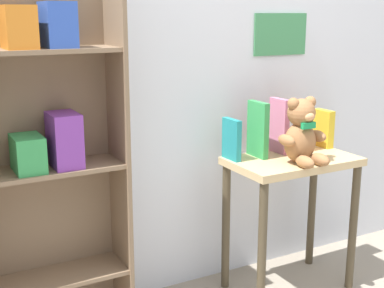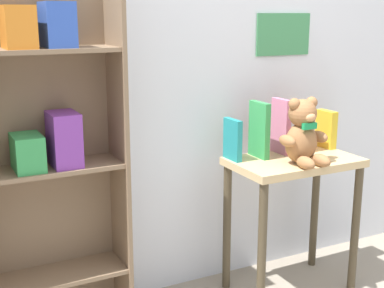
{
  "view_description": "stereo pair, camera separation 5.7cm",
  "coord_description": "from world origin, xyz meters",
  "px_view_note": "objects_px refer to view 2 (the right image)",
  "views": [
    {
      "loc": [
        -1.4,
        -0.73,
        1.35
      ],
      "look_at": [
        -0.33,
        1.26,
        0.79
      ],
      "focal_mm": 50.0,
      "sensor_mm": 36.0,
      "label": 1
    },
    {
      "loc": [
        -1.35,
        -0.75,
        1.35
      ],
      "look_at": [
        -0.33,
        1.26,
        0.79
      ],
      "focal_mm": 50.0,
      "sensor_mm": 36.0,
      "label": 2
    }
  ],
  "objects_px": {
    "book_standing_pink": "(281,126)",
    "book_standing_yellow": "(326,129)",
    "book_standing_red": "(305,128)",
    "book_standing_green": "(259,130)",
    "bookshelf_side": "(44,146)",
    "display_table": "(293,185)",
    "book_standing_teal": "(233,140)",
    "teddy_bear": "(303,134)"
  },
  "relations": [
    {
      "from": "book_standing_green",
      "to": "book_standing_yellow",
      "type": "distance_m",
      "value": 0.41
    },
    {
      "from": "teddy_bear",
      "to": "book_standing_pink",
      "type": "bearing_deg",
      "value": 83.56
    },
    {
      "from": "teddy_bear",
      "to": "book_standing_teal",
      "type": "bearing_deg",
      "value": 141.65
    },
    {
      "from": "display_table",
      "to": "book_standing_teal",
      "type": "xyz_separation_m",
      "value": [
        -0.27,
        0.11,
        0.23
      ]
    },
    {
      "from": "display_table",
      "to": "book_standing_green",
      "type": "relative_size",
      "value": 2.55
    },
    {
      "from": "bookshelf_side",
      "to": "book_standing_yellow",
      "type": "relative_size",
      "value": 7.71
    },
    {
      "from": "book_standing_red",
      "to": "book_standing_yellow",
      "type": "bearing_deg",
      "value": 1.84
    },
    {
      "from": "display_table",
      "to": "book_standing_teal",
      "type": "relative_size",
      "value": 3.5
    },
    {
      "from": "book_standing_yellow",
      "to": "bookshelf_side",
      "type": "bearing_deg",
      "value": 174.78
    },
    {
      "from": "book_standing_red",
      "to": "book_standing_green",
      "type": "bearing_deg",
      "value": -177.7
    },
    {
      "from": "book_standing_pink",
      "to": "book_standing_yellow",
      "type": "height_order",
      "value": "book_standing_pink"
    },
    {
      "from": "display_table",
      "to": "book_standing_red",
      "type": "xyz_separation_m",
      "value": [
        0.14,
        0.1,
        0.25
      ]
    },
    {
      "from": "book_standing_pink",
      "to": "bookshelf_side",
      "type": "bearing_deg",
      "value": 175.45
    },
    {
      "from": "bookshelf_side",
      "to": "book_standing_teal",
      "type": "xyz_separation_m",
      "value": [
        0.85,
        -0.07,
        -0.05
      ]
    },
    {
      "from": "book_standing_teal",
      "to": "book_standing_yellow",
      "type": "distance_m",
      "value": 0.55
    },
    {
      "from": "bookshelf_side",
      "to": "book_standing_green",
      "type": "relative_size",
      "value": 5.55
    },
    {
      "from": "bookshelf_side",
      "to": "teddy_bear",
      "type": "xyz_separation_m",
      "value": [
        1.1,
        -0.27,
        -0.01
      ]
    },
    {
      "from": "bookshelf_side",
      "to": "book_standing_pink",
      "type": "relative_size",
      "value": 5.5
    },
    {
      "from": "book_standing_red",
      "to": "book_standing_yellow",
      "type": "distance_m",
      "value": 0.14
    },
    {
      "from": "book_standing_green",
      "to": "book_standing_red",
      "type": "relative_size",
      "value": 1.17
    },
    {
      "from": "teddy_bear",
      "to": "book_standing_pink",
      "type": "height_order",
      "value": "teddy_bear"
    },
    {
      "from": "book_standing_teal",
      "to": "book_standing_yellow",
      "type": "relative_size",
      "value": 1.01
    },
    {
      "from": "book_standing_red",
      "to": "teddy_bear",
      "type": "bearing_deg",
      "value": -128.89
    },
    {
      "from": "book_standing_teal",
      "to": "book_standing_yellow",
      "type": "height_order",
      "value": "book_standing_teal"
    },
    {
      "from": "bookshelf_side",
      "to": "book_standing_pink",
      "type": "xyz_separation_m",
      "value": [
        1.12,
        -0.07,
        -0.01
      ]
    },
    {
      "from": "display_table",
      "to": "book_standing_yellow",
      "type": "xyz_separation_m",
      "value": [
        0.27,
        0.1,
        0.23
      ]
    },
    {
      "from": "bookshelf_side",
      "to": "book_standing_yellow",
      "type": "xyz_separation_m",
      "value": [
        1.4,
        -0.08,
        -0.05
      ]
    },
    {
      "from": "display_table",
      "to": "book_standing_green",
      "type": "xyz_separation_m",
      "value": [
        -0.14,
        0.1,
        0.27
      ]
    },
    {
      "from": "book_standing_yellow",
      "to": "teddy_bear",
      "type": "bearing_deg",
      "value": -149.86
    },
    {
      "from": "book_standing_pink",
      "to": "book_standing_red",
      "type": "relative_size",
      "value": 1.18
    },
    {
      "from": "teddy_bear",
      "to": "book_standing_pink",
      "type": "relative_size",
      "value": 1.13
    },
    {
      "from": "book_standing_green",
      "to": "book_standing_yellow",
      "type": "bearing_deg",
      "value": 0.59
    },
    {
      "from": "book_standing_green",
      "to": "book_standing_red",
      "type": "bearing_deg",
      "value": 0.74
    },
    {
      "from": "bookshelf_side",
      "to": "display_table",
      "type": "xyz_separation_m",
      "value": [
        1.12,
        -0.18,
        -0.28
      ]
    },
    {
      "from": "book_standing_pink",
      "to": "book_standing_yellow",
      "type": "bearing_deg",
      "value": -4.02
    },
    {
      "from": "teddy_bear",
      "to": "book_standing_red",
      "type": "height_order",
      "value": "teddy_bear"
    },
    {
      "from": "book_standing_green",
      "to": "teddy_bear",
      "type": "bearing_deg",
      "value": -57.85
    },
    {
      "from": "book_standing_teal",
      "to": "book_standing_red",
      "type": "distance_m",
      "value": 0.41
    },
    {
      "from": "book_standing_green",
      "to": "book_standing_pink",
      "type": "distance_m",
      "value": 0.14
    },
    {
      "from": "display_table",
      "to": "teddy_bear",
      "type": "bearing_deg",
      "value": -104.9
    },
    {
      "from": "bookshelf_side",
      "to": "book_standing_green",
      "type": "height_order",
      "value": "bookshelf_side"
    },
    {
      "from": "book_standing_teal",
      "to": "book_standing_yellow",
      "type": "xyz_separation_m",
      "value": [
        0.55,
        -0.01,
        -0.0
      ]
    }
  ]
}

